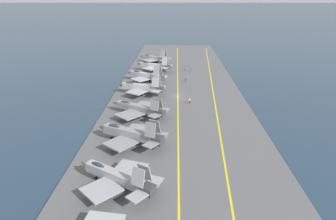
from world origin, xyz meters
TOP-DOWN VIEW (x-y plane):
  - ground_plane at (0.00, 0.00)m, footprint 2000.00×2000.00m
  - carrier_deck at (0.00, 0.00)m, footprint 197.88×41.16m
  - deck_stripe_foul_line at (0.00, -11.32)m, footprint 177.77×11.50m
  - deck_stripe_centerline at (0.00, 0.00)m, footprint 178.09×0.36m
  - parked_jet_second at (-47.81, 10.31)m, footprint 12.99×15.52m
  - parked_jet_third at (-31.96, 10.33)m, footprint 13.43×16.39m
  - parked_jet_fourth at (-16.22, 10.47)m, footprint 14.04×16.49m
  - parked_jet_fifth at (1.52, 11.77)m, footprint 12.27×16.08m
  - parked_jet_sixth at (16.12, 11.80)m, footprint 12.93×15.93m
  - parked_jet_seventh at (31.88, 9.69)m, footprint 12.25×15.52m
  - parked_jet_eighth at (47.73, 10.74)m, footprint 13.12×15.54m
  - crew_brown_vest at (32.63, -3.03)m, footprint 0.44×0.46m
  - crew_purple_vest at (32.34, -5.54)m, footprint 0.38×0.45m
  - crew_blue_vest at (16.10, -2.98)m, footprint 0.45×0.46m
  - crew_yellow_vest at (-6.30, -3.47)m, footprint 0.28×0.39m

SIDE VIEW (x-z plane):
  - ground_plane at x=0.00m, z-range 0.00..0.00m
  - carrier_deck at x=0.00m, z-range 0.00..0.40m
  - deck_stripe_foul_line at x=0.00m, z-range 0.40..0.41m
  - deck_stripe_centerline at x=0.00m, z-range 0.40..0.41m
  - crew_blue_vest at x=16.10m, z-range 0.48..2.20m
  - crew_yellow_vest at x=-6.30m, z-range 0.49..2.23m
  - crew_purple_vest at x=32.34m, z-range 0.49..2.32m
  - crew_brown_vest at x=32.63m, z-range 0.49..2.33m
  - parked_jet_fourth at x=-16.22m, z-range -0.27..5.40m
  - parked_jet_second at x=-47.81m, z-range -0.26..5.76m
  - parked_jet_third at x=-31.96m, z-range -0.38..6.01m
  - parked_jet_sixth at x=16.12m, z-range -0.47..6.13m
  - parked_jet_eighth at x=47.73m, z-range -0.41..6.13m
  - parked_jet_fifth at x=1.52m, z-range -0.26..6.08m
  - parked_jet_seventh at x=31.88m, z-range -0.32..6.22m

